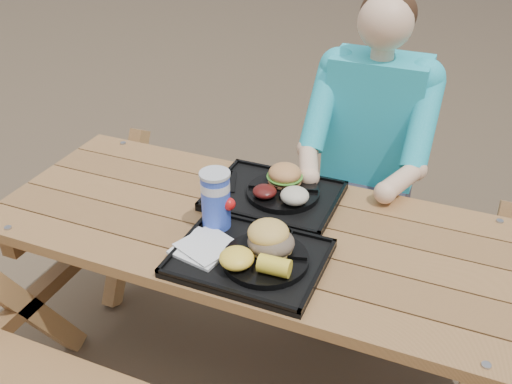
% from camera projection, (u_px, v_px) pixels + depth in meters
% --- Properties ---
extents(ground, '(60.00, 60.00, 0.00)m').
position_uv_depth(ground, '(256.00, 377.00, 2.29)').
color(ground, '#999999').
rests_on(ground, ground).
extents(picnic_table, '(1.80, 1.49, 0.75)m').
position_uv_depth(picnic_table, '(256.00, 308.00, 2.10)').
color(picnic_table, '#999999').
rests_on(picnic_table, ground).
extents(tray_near, '(0.45, 0.35, 0.02)m').
position_uv_depth(tray_near, '(249.00, 259.00, 1.73)').
color(tray_near, black).
rests_on(tray_near, picnic_table).
extents(tray_far, '(0.45, 0.35, 0.02)m').
position_uv_depth(tray_far, '(274.00, 197.00, 2.03)').
color(tray_far, black).
rests_on(tray_far, picnic_table).
extents(plate_near, '(0.26, 0.26, 0.02)m').
position_uv_depth(plate_near, '(266.00, 259.00, 1.70)').
color(plate_near, black).
rests_on(plate_near, tray_near).
extents(plate_far, '(0.26, 0.26, 0.02)m').
position_uv_depth(plate_far, '(283.00, 192.00, 2.02)').
color(plate_far, black).
rests_on(plate_far, tray_far).
extents(napkin_stack, '(0.19, 0.19, 0.02)m').
position_uv_depth(napkin_stack, '(203.00, 247.00, 1.75)').
color(napkin_stack, silver).
rests_on(napkin_stack, tray_near).
extents(soda_cup, '(0.09, 0.09, 0.19)m').
position_uv_depth(soda_cup, '(216.00, 201.00, 1.82)').
color(soda_cup, blue).
rests_on(soda_cup, tray_near).
extents(condiment_bbq, '(0.04, 0.04, 0.03)m').
position_uv_depth(condiment_bbq, '(269.00, 230.00, 1.82)').
color(condiment_bbq, black).
rests_on(condiment_bbq, tray_near).
extents(condiment_mustard, '(0.05, 0.05, 0.03)m').
position_uv_depth(condiment_mustard, '(284.00, 235.00, 1.79)').
color(condiment_mustard, yellow).
rests_on(condiment_mustard, tray_near).
extents(sandwich, '(0.13, 0.13, 0.14)m').
position_uv_depth(sandwich, '(271.00, 231.00, 1.69)').
color(sandwich, '#E5B051').
rests_on(sandwich, plate_near).
extents(mac_cheese, '(0.10, 0.10, 0.05)m').
position_uv_depth(mac_cheese, '(237.00, 258.00, 1.65)').
color(mac_cheese, yellow).
rests_on(mac_cheese, plate_near).
extents(corn_cob, '(0.10, 0.10, 0.05)m').
position_uv_depth(corn_cob, '(274.00, 266.00, 1.61)').
color(corn_cob, yellow).
rests_on(corn_cob, plate_near).
extents(cutlery_far, '(0.08, 0.15, 0.01)m').
position_uv_depth(cutlery_far, '(232.00, 182.00, 2.10)').
color(cutlery_far, black).
rests_on(cutlery_far, tray_far).
extents(burger, '(0.12, 0.12, 0.11)m').
position_uv_depth(burger, '(285.00, 169.00, 2.03)').
color(burger, '#C78246').
rests_on(burger, plate_far).
extents(baked_beans, '(0.08, 0.08, 0.04)m').
position_uv_depth(baked_beans, '(265.00, 191.00, 1.97)').
color(baked_beans, '#4D110F').
rests_on(baked_beans, plate_far).
extents(potato_salad, '(0.10, 0.10, 0.05)m').
position_uv_depth(potato_salad, '(295.00, 196.00, 1.93)').
color(potato_salad, beige).
rests_on(potato_salad, plate_far).
extents(diner, '(0.48, 0.84, 1.28)m').
position_uv_depth(diner, '(369.00, 169.00, 2.45)').
color(diner, '#1BC3A9').
rests_on(diner, ground).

